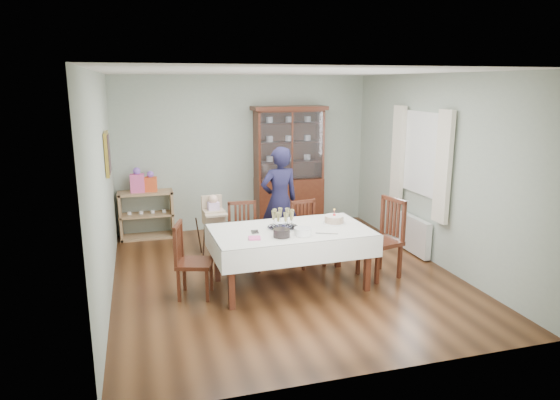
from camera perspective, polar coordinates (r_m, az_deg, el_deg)
name	(u,v)px	position (r m, az deg, el deg)	size (l,w,h in m)	color
floor	(284,275)	(6.91, 0.51, -8.56)	(5.00, 5.00, 0.00)	#593319
room_shell	(274,146)	(6.98, -0.71, 6.14)	(5.00, 5.00, 5.00)	#9EAA99
dining_table	(290,257)	(6.44, 1.19, -6.58)	(2.03, 1.21, 0.76)	#492212
china_cabinet	(289,166)	(8.91, 1.02, 3.91)	(1.30, 0.48, 2.18)	#492212
sideboard	(147,215)	(8.70, -14.99, -1.64)	(0.90, 0.38, 0.80)	tan
picture_frame	(107,154)	(7.02, -19.14, 5.00)	(0.04, 0.48, 0.58)	gold
window	(423,154)	(7.68, 16.02, 5.12)	(0.04, 1.02, 1.22)	white
curtain_left	(443,167)	(7.15, 18.16, 3.59)	(0.07, 0.30, 1.55)	silver
curtain_right	(398,155)	(8.20, 13.33, 5.05)	(0.07, 0.30, 1.55)	silver
radiator	(414,235)	(7.92, 15.07, -3.87)	(0.10, 0.80, 0.55)	white
chair_far_left	(244,250)	(7.05, -4.10, -5.72)	(0.45, 0.45, 0.94)	#492212
chair_far_right	(308,246)	(7.24, 3.22, -5.27)	(0.47, 0.47, 0.91)	#492212
chair_end_left	(194,275)	(6.26, -9.82, -8.41)	(0.52, 0.52, 0.93)	#492212
chair_end_right	(380,254)	(6.91, 11.38, -6.03)	(0.58, 0.58, 1.07)	#492212
woman	(279,201)	(7.57, -0.07, -0.07)	(0.60, 0.39, 1.65)	black
high_chair	(214,232)	(7.63, -7.53, -3.63)	(0.45, 0.45, 0.94)	black
champagne_tray	(283,223)	(6.34, 0.33, -2.62)	(0.40, 0.40, 0.24)	silver
birthday_cake	(334,220)	(6.60, 6.21, -2.24)	(0.29, 0.29, 0.20)	white
plate_stack_dark	(282,233)	(6.01, 0.18, -3.78)	(0.20, 0.20, 0.10)	black
plate_stack_white	(303,231)	(6.08, 2.62, -3.62)	(0.21, 0.21, 0.09)	white
napkin_stack	(255,238)	(5.95, -2.93, -4.36)	(0.14, 0.14, 0.02)	#E85599
cutlery	(252,232)	(6.19, -3.22, -3.69)	(0.11, 0.16, 0.01)	silver
cake_knife	(327,234)	(6.16, 5.36, -3.84)	(0.28, 0.02, 0.01)	silver
gift_bag_pink	(137,181)	(8.56, -15.99, 2.07)	(0.23, 0.16, 0.42)	#E85599
gift_bag_orange	(151,182)	(8.57, -14.55, 1.96)	(0.21, 0.16, 0.35)	#E85324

